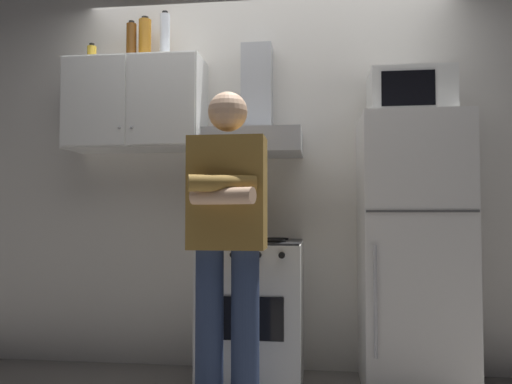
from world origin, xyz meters
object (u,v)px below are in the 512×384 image
(upper_cabinet, at_px, (136,105))
(bottle_vodka_clear, at_px, (165,37))
(stove_oven, at_px, (253,311))
(bottle_spice_jar, at_px, (92,54))
(bottle_liquor_amber, at_px, (145,40))
(range_hood, at_px, (255,125))
(refrigerator, at_px, (412,252))
(microwave, at_px, (410,95))
(bottle_beer_brown, at_px, (131,42))
(person_standing, at_px, (227,239))

(upper_cabinet, bearing_deg, bottle_vodka_clear, 9.49)
(stove_oven, distance_m, bottle_spice_jar, 2.01)
(bottle_vodka_clear, distance_m, bottle_liquor_amber, 0.14)
(range_hood, xyz_separation_m, bottle_liquor_amber, (-0.76, 0.03, 0.60))
(refrigerator, bearing_deg, microwave, 90.90)
(microwave, height_order, bottle_liquor_amber, bottle_liquor_amber)
(stove_oven, xyz_separation_m, range_hood, (0.00, 0.13, 1.16))
(bottle_beer_brown, relative_size, bottle_liquor_amber, 0.91)
(bottle_vodka_clear, bearing_deg, microwave, -5.00)
(stove_oven, relative_size, refrigerator, 0.55)
(person_standing, height_order, bottle_spice_jar, bottle_spice_jar)
(refrigerator, distance_m, bottle_liquor_amber, 2.21)
(refrigerator, xyz_separation_m, bottle_liquor_amber, (-1.71, 0.15, 1.40))
(stove_oven, xyz_separation_m, refrigerator, (0.95, 0.00, 0.37))
(bottle_spice_jar, bearing_deg, refrigerator, -3.18)
(upper_cabinet, xyz_separation_m, refrigerator, (1.75, -0.12, -0.95))
(microwave, relative_size, bottle_beer_brown, 1.73)
(microwave, bearing_deg, person_standing, -148.00)
(person_standing, distance_m, bottle_beer_brown, 1.68)
(upper_cabinet, xyz_separation_m, bottle_spice_jar, (-0.31, -0.01, 0.36))
(stove_oven, xyz_separation_m, bottle_liquor_amber, (-0.76, 0.16, 1.76))
(person_standing, relative_size, bottle_liquor_amber, 5.35)
(upper_cabinet, relative_size, bottle_vodka_clear, 2.67)
(bottle_vodka_clear, bearing_deg, upper_cabinet, -170.51)
(stove_oven, height_order, range_hood, range_hood)
(person_standing, height_order, bottle_vodka_clear, bottle_vodka_clear)
(stove_oven, distance_m, range_hood, 1.17)
(microwave, distance_m, bottle_liquor_amber, 1.77)
(upper_cabinet, distance_m, range_hood, 0.81)
(refrigerator, bearing_deg, range_hood, 172.45)
(range_hood, distance_m, bottle_liquor_amber, 0.96)
(microwave, bearing_deg, bottle_liquor_amber, 175.42)
(person_standing, relative_size, bottle_vodka_clear, 4.86)
(stove_oven, bearing_deg, range_hood, 90.00)
(refrigerator, relative_size, bottle_vodka_clear, 4.74)
(range_hood, relative_size, bottle_vodka_clear, 2.22)
(bottle_liquor_amber, bearing_deg, upper_cabinet, -145.85)
(person_standing, bearing_deg, refrigerator, 31.23)
(upper_cabinet, bearing_deg, bottle_beer_brown, 156.95)
(bottle_liquor_amber, bearing_deg, person_standing, -47.18)
(bottle_liquor_amber, bearing_deg, range_hood, -2.20)
(refrigerator, height_order, bottle_beer_brown, bottle_beer_brown)
(range_hood, height_order, refrigerator, range_hood)
(microwave, xyz_separation_m, bottle_vodka_clear, (-1.57, 0.14, 0.47))
(upper_cabinet, height_order, range_hood, range_hood)
(person_standing, distance_m, bottle_spice_jar, 1.76)
(person_standing, xyz_separation_m, bottle_liquor_amber, (-0.71, 0.76, 1.30))
(upper_cabinet, distance_m, bottle_vodka_clear, 0.50)
(stove_oven, relative_size, bottle_vodka_clear, 2.59)
(upper_cabinet, distance_m, bottle_spice_jar, 0.47)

